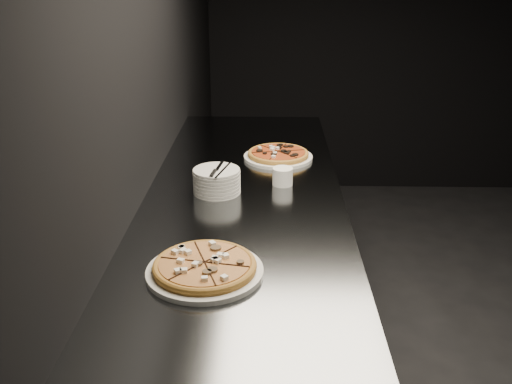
{
  "coord_description": "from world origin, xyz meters",
  "views": [
    {
      "loc": [
        -2.04,
        -1.91,
        1.74
      ],
      "look_at": [
        -2.08,
        -0.12,
        1.01
      ],
      "focal_mm": 40.0,
      "sensor_mm": 36.0,
      "label": 1
    }
  ],
  "objects_px": {
    "ramekin": "(283,176)",
    "pizza_mushroom": "(205,268)",
    "plate_stack": "(217,181)",
    "counter": "(244,309)",
    "pizza_tomato": "(278,155)",
    "cutlery": "(218,170)"
  },
  "relations": [
    {
      "from": "ramekin",
      "to": "pizza_mushroom",
      "type": "bearing_deg",
      "value": -108.4
    },
    {
      "from": "ramekin",
      "to": "plate_stack",
      "type": "bearing_deg",
      "value": -161.18
    },
    {
      "from": "counter",
      "to": "pizza_tomato",
      "type": "distance_m",
      "value": 0.7
    },
    {
      "from": "pizza_tomato",
      "to": "plate_stack",
      "type": "distance_m",
      "value": 0.46
    },
    {
      "from": "cutlery",
      "to": "pizza_tomato",
      "type": "bearing_deg",
      "value": 68.66
    },
    {
      "from": "plate_stack",
      "to": "ramekin",
      "type": "bearing_deg",
      "value": 18.82
    },
    {
      "from": "counter",
      "to": "pizza_tomato",
      "type": "relative_size",
      "value": 7.65
    },
    {
      "from": "pizza_tomato",
      "to": "ramekin",
      "type": "height_order",
      "value": "ramekin"
    },
    {
      "from": "counter",
      "to": "ramekin",
      "type": "bearing_deg",
      "value": 50.49
    },
    {
      "from": "cutlery",
      "to": "counter",
      "type": "bearing_deg",
      "value": -31.5
    },
    {
      "from": "counter",
      "to": "cutlery",
      "type": "distance_m",
      "value": 0.57
    },
    {
      "from": "pizza_tomato",
      "to": "ramekin",
      "type": "xyz_separation_m",
      "value": [
        0.01,
        -0.31,
        0.02
      ]
    },
    {
      "from": "pizza_mushroom",
      "to": "ramekin",
      "type": "xyz_separation_m",
      "value": [
        0.23,
        0.69,
        0.02
      ]
    },
    {
      "from": "counter",
      "to": "cutlery",
      "type": "relative_size",
      "value": 13.31
    },
    {
      "from": "pizza_mushroom",
      "to": "pizza_tomato",
      "type": "relative_size",
      "value": 1.07
    },
    {
      "from": "counter",
      "to": "pizza_tomato",
      "type": "xyz_separation_m",
      "value": [
        0.13,
        0.49,
        0.48
      ]
    },
    {
      "from": "plate_stack",
      "to": "ramekin",
      "type": "relative_size",
      "value": 2.23
    },
    {
      "from": "plate_stack",
      "to": "cutlery",
      "type": "distance_m",
      "value": 0.05
    },
    {
      "from": "pizza_tomato",
      "to": "pizza_mushroom",
      "type": "bearing_deg",
      "value": -102.16
    },
    {
      "from": "pizza_mushroom",
      "to": "pizza_tomato",
      "type": "distance_m",
      "value": 1.03
    },
    {
      "from": "pizza_tomato",
      "to": "ramekin",
      "type": "bearing_deg",
      "value": -87.47
    },
    {
      "from": "pizza_mushroom",
      "to": "cutlery",
      "type": "distance_m",
      "value": 0.6
    }
  ]
}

